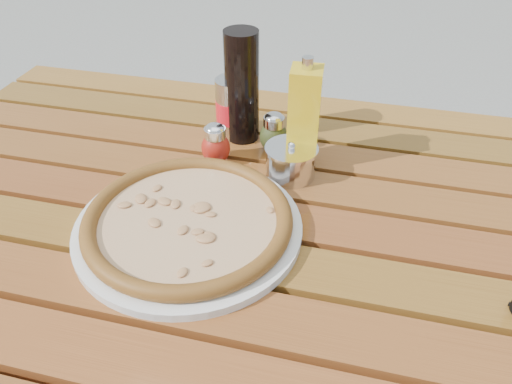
% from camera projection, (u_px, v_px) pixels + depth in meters
% --- Properties ---
extents(table, '(1.40, 0.90, 0.75)m').
position_uv_depth(table, '(253.00, 247.00, 0.87)').
color(table, '#391F0C').
rests_on(table, ground).
extents(plate, '(0.41, 0.41, 0.01)m').
position_uv_depth(plate, '(189.00, 227.00, 0.79)').
color(plate, silver).
rests_on(plate, table).
extents(pizza, '(0.40, 0.40, 0.03)m').
position_uv_depth(pizza, '(188.00, 220.00, 0.78)').
color(pizza, beige).
rests_on(pizza, plate).
extents(pepper_shaker, '(0.06, 0.06, 0.08)m').
position_uv_depth(pepper_shaker, '(216.00, 144.00, 0.93)').
color(pepper_shaker, '#AB2013').
rests_on(pepper_shaker, table).
extents(oregano_shaker, '(0.07, 0.07, 0.08)m').
position_uv_depth(oregano_shaker, '(274.00, 133.00, 0.96)').
color(oregano_shaker, '#364019').
rests_on(oregano_shaker, table).
extents(dark_bottle, '(0.07, 0.07, 0.22)m').
position_uv_depth(dark_bottle, '(242.00, 87.00, 0.96)').
color(dark_bottle, black).
rests_on(dark_bottle, table).
extents(soda_can, '(0.09, 0.09, 0.12)m').
position_uv_depth(soda_can, '(232.00, 108.00, 1.00)').
color(soda_can, silver).
rests_on(soda_can, table).
extents(olive_oil_cruet, '(0.06, 0.06, 0.21)m').
position_uv_depth(olive_oil_cruet, '(304.00, 118.00, 0.89)').
color(olive_oil_cruet, gold).
rests_on(olive_oil_cruet, table).
extents(parmesan_tin, '(0.10, 0.10, 0.07)m').
position_uv_depth(parmesan_tin, '(291.00, 161.00, 0.90)').
color(parmesan_tin, silver).
rests_on(parmesan_tin, table).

